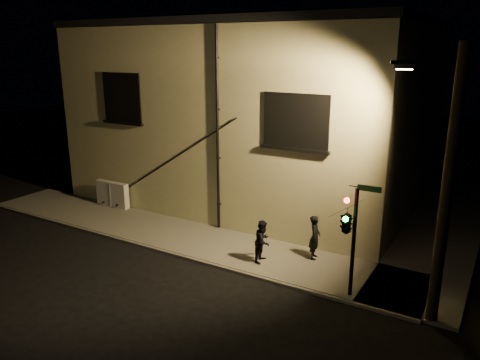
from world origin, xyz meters
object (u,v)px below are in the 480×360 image
Objects in this scene: utility_cabinet at (112,194)px; traffic_signal at (347,221)px; pedestrian_b at (263,241)px; streetlamp_pole at (445,185)px; pedestrian_a at (315,237)px.

utility_cabinet is 12.79m from traffic_signal.
streetlamp_pole reaches higher than pedestrian_b.
utility_cabinet is 15.52m from streetlamp_pole.
streetlamp_pole is at bearing -9.40° from utility_cabinet.
traffic_signal reaches higher than pedestrian_b.
traffic_signal is at bearing -179.36° from streetlamp_pole.
pedestrian_b is at bearing 172.06° from streetlamp_pole.
streetlamp_pole is (14.96, -2.48, 3.34)m from utility_cabinet.
traffic_signal is at bearing -152.94° from pedestrian_a.
pedestrian_b is 6.69m from streetlamp_pole.
pedestrian_a is 0.21× the size of streetlamp_pole.
streetlamp_pole reaches higher than traffic_signal.
pedestrian_a is (10.64, -0.50, 0.21)m from utility_cabinet.
pedestrian_a is at bearing -2.67° from utility_cabinet.
pedestrian_b is 0.20× the size of streetlamp_pole.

